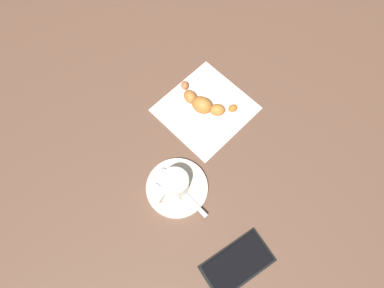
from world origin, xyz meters
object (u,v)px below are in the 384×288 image
object	(u,v)px
napkin	(206,109)
croissant	(203,104)
saucer	(177,188)
sugar_packet	(168,196)
teaspoon	(175,184)
cell_phone	(237,264)
espresso_cup	(175,184)

from	to	relation	value
napkin	croissant	xyz separation A→B (m)	(-0.00, -0.01, 0.02)
saucer	sugar_packet	world-z (taller)	sugar_packet
teaspoon	cell_phone	size ratio (longest dim) A/B	0.88
espresso_cup	napkin	size ratio (longest dim) A/B	0.42
saucer	napkin	bearing A→B (deg)	-169.29
espresso_cup	teaspoon	size ratio (longest dim) A/B	0.58
espresso_cup	sugar_packet	distance (m)	0.03
croissant	cell_phone	size ratio (longest dim) A/B	0.98
teaspoon	croissant	distance (m)	0.20
napkin	teaspoon	bearing A→B (deg)	9.29
teaspoon	sugar_packet	world-z (taller)	teaspoon
espresso_cup	croissant	distance (m)	0.21
napkin	croissant	distance (m)	0.02
teaspoon	napkin	distance (m)	0.20
espresso_cup	cell_phone	xyz separation A→B (m)	(0.07, 0.18, -0.03)
cell_phone	espresso_cup	bearing A→B (deg)	-111.59
croissant	teaspoon	bearing A→B (deg)	11.25
saucer	napkin	distance (m)	0.20
espresso_cup	cell_phone	bearing A→B (deg)	68.41
espresso_cup	croissant	world-z (taller)	espresso_cup
espresso_cup	sugar_packet	size ratio (longest dim) A/B	1.19
saucer	sugar_packet	distance (m)	0.03
saucer	cell_phone	size ratio (longest dim) A/B	0.83
sugar_packet	napkin	size ratio (longest dim) A/B	0.35
croissant	cell_phone	world-z (taller)	croissant
saucer	croissant	xyz separation A→B (m)	(-0.20, -0.04, 0.02)
sugar_packet	croissant	distance (m)	0.23
saucer	teaspoon	world-z (taller)	teaspoon
saucer	cell_phone	xyz separation A→B (m)	(0.07, 0.18, -0.00)
saucer	croissant	world-z (taller)	croissant
sugar_packet	teaspoon	bearing A→B (deg)	91.62
napkin	cell_phone	size ratio (longest dim) A/B	1.23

